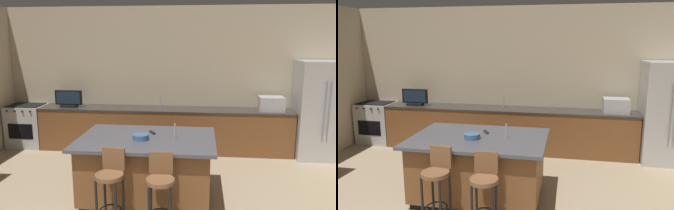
{
  "view_description": "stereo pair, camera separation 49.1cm",
  "coord_description": "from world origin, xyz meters",
  "views": [
    {
      "loc": [
        0.72,
        -1.97,
        2.28
      ],
      "look_at": [
        0.15,
        3.48,
        1.2
      ],
      "focal_mm": 35.1,
      "sensor_mm": 36.0,
      "label": 1
    },
    {
      "loc": [
        1.21,
        -1.9,
        2.28
      ],
      "look_at": [
        0.15,
        3.48,
        1.2
      ],
      "focal_mm": 35.1,
      "sensor_mm": 36.0,
      "label": 2
    }
  ],
  "objects": [
    {
      "name": "kitchen_island",
      "position": [
        -0.04,
        2.46,
        0.47
      ],
      "size": [
        1.93,
        1.33,
        0.92
      ],
      "color": "black",
      "rests_on": "ground_plane"
    },
    {
      "name": "bar_stool_right",
      "position": [
        0.25,
        1.63,
        0.58
      ],
      "size": [
        0.34,
        0.35,
        0.97
      ],
      "rotation": [
        0.0,
        0.0,
        0.06
      ],
      "color": "brown",
      "rests_on": "ground_plane"
    },
    {
      "name": "sink_faucet_back",
      "position": [
        -0.14,
        4.71,
        1.02
      ],
      "size": [
        0.02,
        0.02,
        0.24
      ],
      "primitive_type": "cylinder",
      "color": "#B2B2B7",
      "rests_on": "counter_back"
    },
    {
      "name": "bar_stool_left",
      "position": [
        -0.35,
        1.65,
        0.6
      ],
      "size": [
        0.34,
        0.36,
        0.99
      ],
      "rotation": [
        0.0,
        0.0,
        -0.13
      ],
      "color": "brown",
      "rests_on": "ground_plane"
    },
    {
      "name": "refrigerator",
      "position": [
        2.99,
        4.54,
        0.95
      ],
      "size": [
        0.88,
        0.79,
        1.9
      ],
      "color": "#B7BABF",
      "rests_on": "ground_plane"
    },
    {
      "name": "sink_faucet_island",
      "position": [
        0.36,
        2.46,
        1.03
      ],
      "size": [
        0.02,
        0.02,
        0.22
      ],
      "primitive_type": "cylinder",
      "color": "#B2B2B7",
      "rests_on": "kitchen_island"
    },
    {
      "name": "counter_back",
      "position": [
        -0.06,
        4.61,
        0.45
      ],
      "size": [
        5.21,
        0.62,
        0.9
      ],
      "color": "brown",
      "rests_on": "ground_plane"
    },
    {
      "name": "microwave",
      "position": [
        2.1,
        4.61,
        1.04
      ],
      "size": [
        0.48,
        0.36,
        0.28
      ],
      "primitive_type": "cube",
      "color": "#B7BABF",
      "rests_on": "counter_back"
    },
    {
      "name": "wall_back",
      "position": [
        0.0,
        4.99,
        1.49
      ],
      "size": [
        7.49,
        0.12,
        2.98
      ],
      "primitive_type": "cube",
      "color": "beige",
      "rests_on": "ground_plane"
    },
    {
      "name": "tv_remote",
      "position": [
        -0.0,
        2.7,
        0.93
      ],
      "size": [
        0.12,
        0.17,
        0.02
      ],
      "primitive_type": "cube",
      "rotation": [
        0.0,
        0.0,
        0.51
      ],
      "color": "black",
      "rests_on": "kitchen_island"
    },
    {
      "name": "tv_monitor",
      "position": [
        -2.06,
        4.56,
        1.06
      ],
      "size": [
        0.57,
        0.16,
        0.36
      ],
      "color": "black",
      "rests_on": "counter_back"
    },
    {
      "name": "fruit_bowl",
      "position": [
        -0.11,
        2.35,
        0.96
      ],
      "size": [
        0.23,
        0.23,
        0.08
      ],
      "primitive_type": "cylinder",
      "color": "#3F668C",
      "rests_on": "kitchen_island"
    },
    {
      "name": "range_oven",
      "position": [
        -3.05,
        4.61,
        0.46
      ],
      "size": [
        0.76,
        0.63,
        0.92
      ],
      "color": "#B7BABF",
      "rests_on": "ground_plane"
    }
  ]
}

